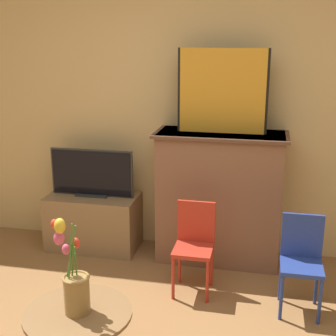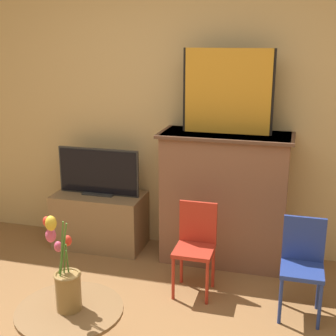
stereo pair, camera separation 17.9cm
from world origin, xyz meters
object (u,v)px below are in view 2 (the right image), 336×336
(painting, at_px, (228,92))
(tv_monitor, at_px, (98,172))
(chair_red, at_px, (196,242))
(chair_blue, at_px, (302,261))
(vase_tulips, at_px, (66,281))

(painting, distance_m, tv_monitor, 1.35)
(painting, relative_size, tv_monitor, 0.96)
(tv_monitor, bearing_deg, chair_red, -28.39)
(chair_blue, bearing_deg, tv_monitor, 160.00)
(painting, xyz_separation_m, vase_tulips, (-0.58, -1.71, -0.82))
(vase_tulips, bearing_deg, painting, 71.46)
(tv_monitor, distance_m, chair_blue, 1.91)
(chair_blue, height_order, vase_tulips, vase_tulips)
(chair_red, relative_size, chair_blue, 1.00)
(tv_monitor, height_order, chair_blue, tv_monitor)
(chair_red, bearing_deg, tv_monitor, 151.61)
(tv_monitor, relative_size, vase_tulips, 1.38)
(chair_blue, bearing_deg, painting, 134.31)
(painting, bearing_deg, vase_tulips, -108.54)
(tv_monitor, bearing_deg, chair_blue, -20.00)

